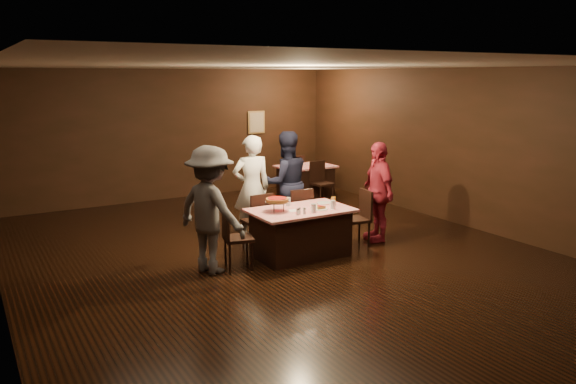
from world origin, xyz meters
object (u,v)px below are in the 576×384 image
object	(u,v)px
chair_far_left	(257,220)
diner_white_jacket	(252,188)
chair_back_far	(293,174)
glass_front_left	(314,208)
chair_back_near	(322,183)
chair_far_right	(297,214)
chair_end_left	(238,237)
main_table	(301,232)
diner_navy_hoodie	(286,183)
glass_front_right	(333,205)
diner_red_shirt	(378,192)
diner_grey_knit	(211,210)
back_table	(306,182)
glass_amber	(333,201)
pizza_stand	(277,200)
chair_end_right	(356,218)
plate_empty	(324,203)
glass_back	(288,202)

from	to	relation	value
chair_far_left	diner_white_jacket	world-z (taller)	diner_white_jacket
chair_back_far	glass_front_left	size ratio (longest dim) A/B	6.79
chair_back_near	chair_back_far	world-z (taller)	same
chair_far_right	glass_front_left	distance (m)	1.17
chair_far_left	chair_end_left	xyz separation A→B (m)	(-0.70, -0.75, 0.00)
main_table	diner_navy_hoodie	bearing A→B (deg)	69.74
glass_front_right	diner_red_shirt	bearing A→B (deg)	15.05
diner_grey_knit	diner_navy_hoodie	bearing A→B (deg)	-80.46
chair_far_right	chair_back_near	world-z (taller)	same
back_table	chair_far_left	bearing A→B (deg)	-134.01
diner_grey_knit	glass_amber	xyz separation A→B (m)	(2.12, -0.08, -0.10)
diner_grey_knit	pizza_stand	size ratio (longest dim) A/B	4.93
diner_navy_hoodie	diner_grey_knit	world-z (taller)	diner_navy_hoodie
chair_far_left	glass_front_left	distance (m)	1.20
diner_white_jacket	chair_end_right	bearing A→B (deg)	148.23
chair_end_left	chair_back_far	xyz separation A→B (m)	(3.51, 4.26, 0.00)
chair_far_right	pizza_stand	bearing A→B (deg)	48.20
chair_far_right	diner_grey_knit	bearing A→B (deg)	27.47
back_table	glass_front_right	bearing A→B (deg)	-116.62
chair_back_far	glass_amber	bearing A→B (deg)	61.03
glass_front_right	glass_front_left	bearing A→B (deg)	-172.87
diner_grey_knit	plate_empty	distance (m)	2.08
chair_far_left	diner_white_jacket	xyz separation A→B (m)	(0.15, 0.47, 0.45)
diner_navy_hoodie	diner_red_shirt	size ratio (longest dim) A/B	1.08
chair_back_near	chair_back_far	size ratio (longest dim) A/B	1.00
diner_grey_knit	glass_front_right	bearing A→B (deg)	-120.48
chair_back_near	diner_red_shirt	bearing A→B (deg)	-108.34
chair_back_near	pizza_stand	bearing A→B (deg)	-137.14
diner_navy_hoodie	glass_amber	distance (m)	1.33
diner_navy_hoodie	glass_back	bearing A→B (deg)	71.47
chair_back_far	pizza_stand	world-z (taller)	pizza_stand
back_table	chair_end_right	distance (m)	3.88
chair_back_near	chair_far_right	bearing A→B (deg)	-135.43
main_table	glass_front_right	size ratio (longest dim) A/B	11.43
diner_red_shirt	plate_empty	world-z (taller)	diner_red_shirt
chair_far_right	glass_front_left	xyz separation A→B (m)	(-0.35, -1.05, 0.37)
chair_far_left	diner_white_jacket	bearing A→B (deg)	-108.60
chair_end_right	diner_navy_hoodie	xyz separation A→B (m)	(-0.63, 1.27, 0.46)
back_table	chair_back_near	size ratio (longest dim) A/B	1.37
chair_far_right	diner_red_shirt	world-z (taller)	diner_red_shirt
glass_front_right	glass_back	world-z (taller)	same
pizza_stand	glass_front_left	world-z (taller)	pizza_stand
plate_empty	chair_end_left	bearing A→B (deg)	-174.81
diner_navy_hoodie	pizza_stand	size ratio (longest dim) A/B	4.94
chair_far_left	chair_far_right	bearing A→B (deg)	178.87
chair_end_left	diner_grey_knit	xyz separation A→B (m)	(-0.42, 0.03, 0.46)
diner_red_shirt	glass_front_right	xyz separation A→B (m)	(-1.17, -0.32, -0.03)
chair_back_near	diner_red_shirt	xyz separation A→B (m)	(-0.79, -2.89, 0.40)
diner_navy_hoodie	glass_front_left	distance (m)	1.63
back_table	diner_white_jacket	distance (m)	3.65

